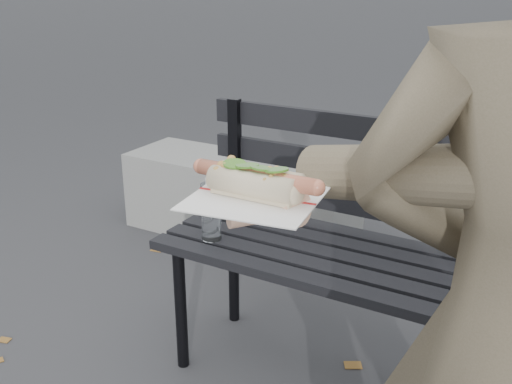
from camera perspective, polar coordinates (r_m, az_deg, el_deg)
park_bench at (r=1.87m, az=13.38°, el=-4.86°), size 1.50×0.44×0.88m
concrete_block at (r=3.07m, az=-1.56°, el=-0.67°), size 1.20×0.40×0.40m
held_hotdog at (r=0.88m, az=13.22°, el=1.04°), size 0.63×0.31×0.20m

